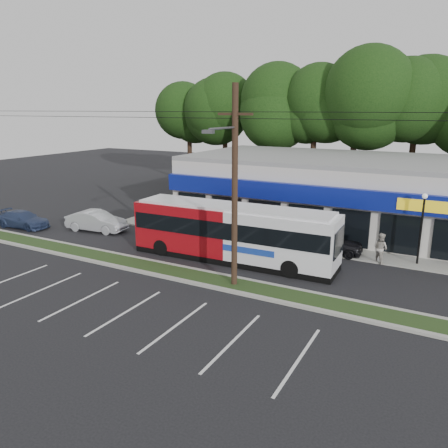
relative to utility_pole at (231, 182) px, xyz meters
name	(u,v)px	position (x,y,z in m)	size (l,w,h in m)	color
ground	(175,282)	(-2.83, -0.93, -5.41)	(120.00, 120.00, 0.00)	black
grass_strip	(185,274)	(-2.83, 0.07, -5.35)	(40.00, 1.60, 0.12)	#1F3C18
curb_south	(177,279)	(-2.83, -0.78, -5.34)	(40.00, 0.25, 0.14)	#9E9E93
curb_north	(194,269)	(-2.83, 0.92, -5.34)	(40.00, 0.25, 0.14)	#9E9E93
sidewalk	(317,248)	(2.17, 8.07, -5.36)	(32.00, 2.20, 0.10)	#9E9E93
strip_mall	(352,192)	(2.67, 14.99, -2.76)	(25.00, 12.55, 5.30)	beige
utility_pole	(231,182)	(0.00, 0.00, 0.00)	(50.00, 2.77, 10.00)	black
lamp_post	(422,221)	(8.17, 7.87, -2.74)	(0.30, 0.30, 4.25)	black
tree_line	(364,113)	(1.17, 25.07, 3.00)	(46.76, 6.76, 11.83)	black
metrobus	(233,232)	(-1.71, 3.57, -3.63)	(12.57, 3.02, 3.36)	maroon
car_dark	(328,242)	(2.99, 7.57, -4.70)	(1.70, 4.22, 1.44)	black
car_silver	(96,221)	(-13.59, 4.49, -4.65)	(1.61, 4.61, 1.52)	#B8BBC0
car_blue	(23,219)	(-19.31, 2.57, -4.78)	(1.78, 4.38, 1.27)	navy
pedestrian_a	(275,233)	(-0.60, 7.57, -4.57)	(0.62, 0.41, 1.69)	silver
pedestrian_b	(380,248)	(6.17, 7.23, -4.50)	(0.89, 0.69, 1.83)	#B7B0A5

